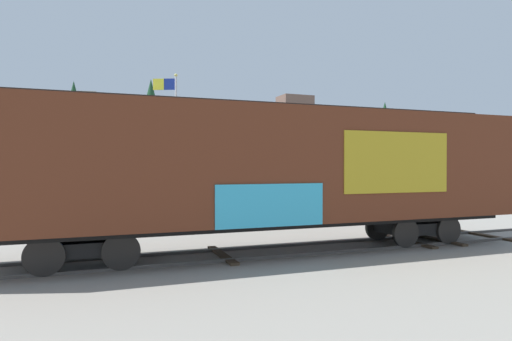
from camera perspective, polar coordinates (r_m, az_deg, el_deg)
The scene contains 8 objects.
ground_plane at distance 12.89m, azimuth 2.77°, elevation -10.78°, with size 260.00×260.00×0.00m, color gray.
track at distance 13.09m, azimuth 4.75°, elevation -10.44°, with size 59.97×5.53×0.08m.
freight_car at distance 12.58m, azimuth 2.02°, elevation 0.38°, with size 16.20×4.09×4.40m.
flagpole at distance 24.22m, azimuth -11.03°, elevation 5.73°, with size 1.30×0.55×7.63m.
hillside at distance 85.33m, azimuth -13.49°, elevation 2.93°, with size 133.51×42.03×16.78m.
parked_car_blue at distance 18.81m, azimuth -22.16°, elevation -4.62°, with size 4.39×1.93×1.74m.
parked_car_green at distance 18.81m, azimuth -3.65°, elevation -4.57°, with size 4.85×2.16×1.65m.
parked_car_red at distance 21.17m, azimuth 10.38°, elevation -3.92°, with size 4.65×2.14×1.74m.
Camera 1 is at (-4.11, -11.95, 2.55)m, focal length 30.14 mm.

